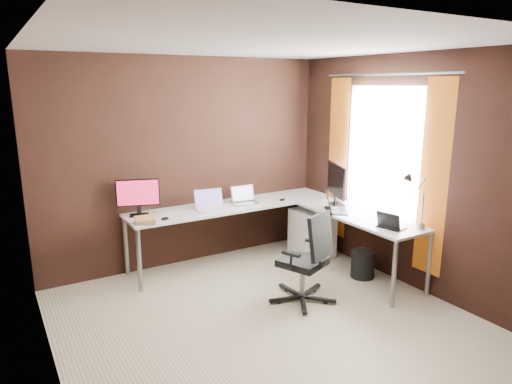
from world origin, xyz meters
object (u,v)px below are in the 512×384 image
Objects in this scene: laptop_silver at (244,199)px; laptop_black_big at (333,207)px; monitor_right at (336,182)px; monitor_left at (138,195)px; desk_lamp at (414,194)px; wastebasket at (363,264)px; drawer_pedestal at (312,233)px; laptop_white at (210,205)px; office_chair at (305,275)px; book_stack at (145,220)px; laptop_black_small at (390,224)px.

laptop_black_big is (0.69, -0.88, 0.00)m from laptop_silver.
monitor_right is 1.80× the size of laptop_silver.
monitor_left reaches higher than laptop_black_big.
desk_lamp reaches higher than wastebasket.
desk_lamp is 1.10m from wastebasket.
drawer_pedestal is 1.62× the size of laptop_white.
office_chair is (1.24, -1.48, -0.69)m from monitor_left.
book_stack is 1.79m from office_chair.
laptop_black_big is 0.45× the size of office_chair.
laptop_white reaches higher than drawer_pedestal.
drawer_pedestal is 1.39m from laptop_black_small.
desk_lamp reaches higher than laptop_silver.
office_chair is at bearing -171.51° from wastebasket.
laptop_black_small reaches higher than wastebasket.
laptop_black_small is at bearing -101.54° from wastebasket.
monitor_left reaches higher than laptop_silver.
book_stack is (-2.03, 0.67, -0.02)m from laptop_black_big.
office_chair is at bearing 148.85° from monitor_right.
monitor_right is 1.04m from laptop_black_small.
desk_lamp reaches higher than book_stack.
book_stack is (-1.33, -0.21, -0.01)m from laptop_silver.
desk_lamp reaches higher than laptop_black_big.
monitor_right is at bearing -71.60° from drawer_pedestal.
laptop_white reaches higher than book_stack.
laptop_silver reaches higher than wastebasket.
office_chair is (1.28, -1.15, -0.49)m from book_stack.
monitor_left is 2.23m from laptop_black_big.
laptop_white is 1.45m from laptop_black_big.
laptop_silver reaches higher than laptop_black_small.
monitor_right is (0.10, -0.31, 0.72)m from drawer_pedestal.
monitor_left is 2.05m from office_chair.
laptop_black_big is at bearing -26.69° from laptop_white.
monitor_right reaches higher than laptop_silver.
drawer_pedestal is 2.05× the size of laptop_black_small.
laptop_black_big reaches higher than wastebasket.
wastebasket is at bearing -13.56° from monitor_left.
monitor_right is 0.61× the size of office_chair.
desk_lamp reaches higher than drawer_pedestal.
office_chair reaches higher than laptop_silver.
laptop_silver is 1.04× the size of wastebasket.
drawer_pedestal is 1.39× the size of laptop_black_big.
laptop_silver reaches higher than book_stack.
laptop_black_small is 0.51× the size of desk_lamp.
wastebasket is (-0.09, 0.57, -0.94)m from desk_lamp.
laptop_black_small is (0.78, -1.67, -0.01)m from laptop_silver.
monitor_right is 1.55m from laptop_white.
book_stack is at bearing 101.53° from monitor_right.
drawer_pedestal is 1.65m from desk_lamp.
laptop_silver is (1.30, -0.12, -0.19)m from monitor_left.
book_stack reaches higher than drawer_pedestal.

